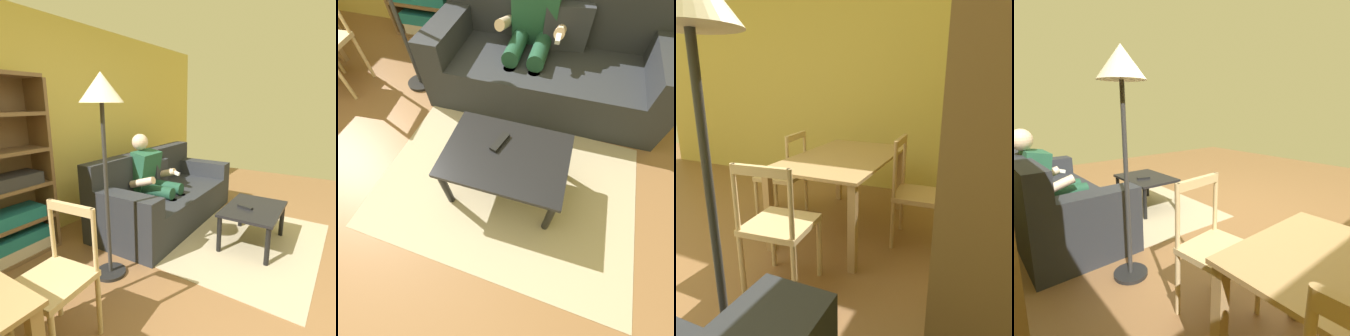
# 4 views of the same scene
# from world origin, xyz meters

# --- Properties ---
(ground_plane) EXTENTS (8.85, 8.85, 0.00)m
(ground_plane) POSITION_xyz_m (0.00, 0.00, 0.00)
(ground_plane) COLOR brown
(couch) EXTENTS (2.16, 0.98, 0.91)m
(couch) POSITION_xyz_m (1.00, 1.70, 0.33)
(couch) COLOR #282B30
(couch) RESTS_ON ground_plane
(person_lounging) EXTENTS (0.59, 0.86, 1.17)m
(person_lounging) POSITION_xyz_m (0.81, 1.73, 0.60)
(person_lounging) COLOR #23563D
(person_lounging) RESTS_ON ground_plane
(coffee_table) EXTENTS (0.82, 0.58, 0.43)m
(coffee_table) POSITION_xyz_m (0.95, 0.47, 0.37)
(coffee_table) COLOR black
(coffee_table) RESTS_ON ground_plane
(tv_remote) EXTENTS (0.10, 0.18, 0.02)m
(tv_remote) POSITION_xyz_m (0.88, 0.55, 0.44)
(tv_remote) COLOR black
(tv_remote) RESTS_ON coffee_table
(area_rug) EXTENTS (2.04, 1.46, 0.01)m
(area_rug) POSITION_xyz_m (0.95, 0.47, 0.00)
(area_rug) COLOR tan
(area_rug) RESTS_ON ground_plane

